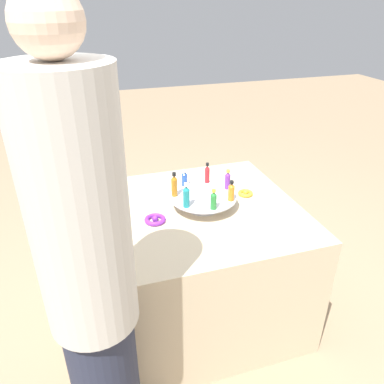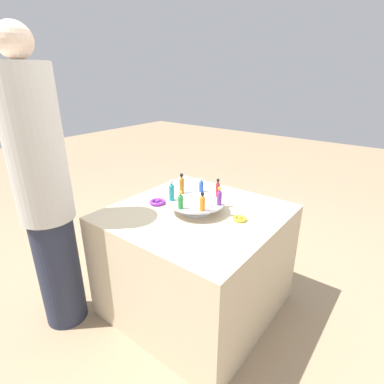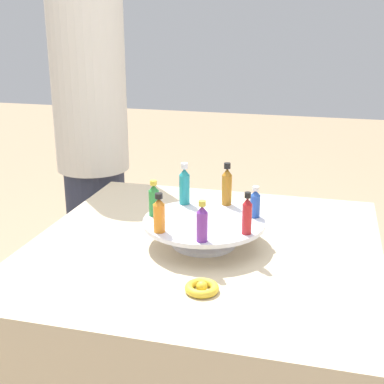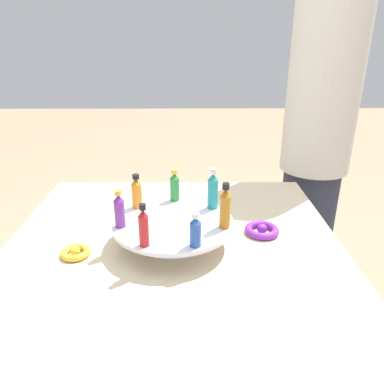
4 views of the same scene
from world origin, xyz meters
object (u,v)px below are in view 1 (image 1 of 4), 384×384
at_px(bottle_purple, 228,180).
at_px(ribbon_bow_purple, 155,219).
at_px(bottle_amber, 174,185).
at_px(bottle_teal, 186,196).
at_px(bottle_orange, 231,191).
at_px(ribbon_bow_gold, 245,193).
at_px(display_stand, 203,199).
at_px(bottle_red, 207,174).
at_px(person_figure, 90,283).
at_px(bottle_green, 213,200).
at_px(bottle_blue, 184,178).

bearing_deg(bottle_purple, ribbon_bow_purple, 102.18).
xyz_separation_m(bottle_amber, bottle_teal, (-0.12, -0.03, -0.00)).
relative_size(bottle_orange, ribbon_bow_gold, 1.31).
xyz_separation_m(display_stand, ribbon_bow_gold, (0.06, -0.27, -0.04)).
relative_size(bottle_red, ribbon_bow_gold, 1.40).
distance_m(bottle_red, person_figure, 0.99).
bearing_deg(bottle_red, bottle_orange, -168.50).
xyz_separation_m(bottle_green, bottle_amber, (0.18, 0.14, 0.01)).
relative_size(bottle_orange, bottle_red, 0.94).
height_order(bottle_purple, bottle_amber, bottle_amber).
distance_m(display_stand, bottle_blue, 0.16).
bearing_deg(display_stand, ribbon_bow_gold, -77.46).
xyz_separation_m(bottle_green, bottle_red, (0.28, -0.07, 0.00)).
bearing_deg(bottle_green, bottle_teal, 62.93).
height_order(bottle_orange, bottle_teal, bottle_teal).
xyz_separation_m(display_stand, bottle_purple, (0.03, -0.14, 0.07)).
bearing_deg(ribbon_bow_gold, bottle_green, 127.24).
xyz_separation_m(bottle_purple, bottle_teal, (-0.12, 0.26, 0.01)).
relative_size(ribbon_bow_purple, ribbon_bow_gold, 1.28).
height_order(display_stand, ribbon_bow_purple, display_stand).
distance_m(bottle_orange, bottle_amber, 0.28).
bearing_deg(bottle_purple, ribbon_bow_gold, -76.27).
relative_size(display_stand, bottle_green, 3.31).
height_order(display_stand, person_figure, person_figure).
bearing_deg(bottle_red, bottle_blue, 88.65).
relative_size(bottle_purple, person_figure, 0.06).
distance_m(bottle_amber, ribbon_bow_gold, 0.43).
distance_m(display_stand, bottle_amber, 0.17).
distance_m(bottle_teal, person_figure, 0.70).
height_order(bottle_green, bottle_red, bottle_red).
bearing_deg(bottle_blue, bottle_amber, 140.07).
relative_size(bottle_red, person_figure, 0.07).
bearing_deg(bottle_purple, person_figure, 130.92).
height_order(bottle_purple, bottle_red, bottle_red).
bearing_deg(ribbon_bow_gold, bottle_amber, 93.29).
height_order(bottle_purple, bottle_blue, bottle_purple).
height_order(bottle_teal, person_figure, person_figure).
distance_m(bottle_purple, bottle_amber, 0.28).
distance_m(bottle_purple, bottle_red, 0.13).
bearing_deg(bottle_orange, person_figure, 126.15).
bearing_deg(bottle_teal, person_figure, 137.53).
distance_m(bottle_red, ribbon_bow_gold, 0.24).
relative_size(bottle_green, bottle_blue, 1.15).
bearing_deg(bottle_green, bottle_purple, -39.93).
bearing_deg(bottle_purple, bottle_teal, 114.36).
bearing_deg(ribbon_bow_purple, bottle_green, -108.22).
height_order(bottle_green, bottle_blue, bottle_green).
xyz_separation_m(bottle_red, bottle_amber, (-0.09, 0.21, 0.01)).
bearing_deg(bottle_orange, bottle_blue, 37.22).
relative_size(bottle_blue, ribbon_bow_gold, 1.11).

